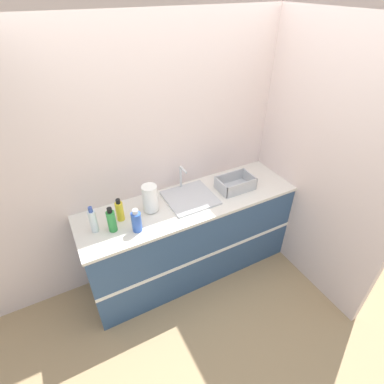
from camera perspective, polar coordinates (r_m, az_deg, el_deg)
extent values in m
plane|color=tan|center=(3.33, 2.19, -17.54)|extent=(12.00, 12.00, 0.00)
cube|color=silver|center=(2.90, -3.53, 7.60)|extent=(4.51, 0.06, 2.60)
cube|color=silver|center=(3.22, 17.15, 9.03)|extent=(0.06, 2.61, 2.60)
cube|color=#33517A|center=(3.16, -0.38, -8.67)|extent=(2.11, 0.61, 0.91)
cube|color=white|center=(2.98, 2.35, -12.25)|extent=(2.11, 0.01, 0.04)
cube|color=silver|center=(2.85, -0.42, -1.93)|extent=(2.13, 0.63, 0.03)
cube|color=silver|center=(2.87, -0.36, -1.10)|extent=(0.45, 0.44, 0.02)
cylinder|color=silver|center=(2.94, -2.15, 2.90)|extent=(0.02, 0.02, 0.23)
cylinder|color=silver|center=(2.83, -1.66, 4.26)|extent=(0.02, 0.12, 0.02)
cylinder|color=#4C4C51|center=(2.76, -7.76, -3.34)|extent=(0.10, 0.10, 0.01)
cylinder|color=white|center=(2.68, -7.98, -1.17)|extent=(0.14, 0.14, 0.25)
cube|color=#B7BABF|center=(3.04, 8.17, 0.81)|extent=(0.36, 0.23, 0.01)
cube|color=#B7BABF|center=(2.93, 9.48, 0.74)|extent=(0.36, 0.01, 0.12)
cube|color=#B7BABF|center=(3.08, 7.11, 2.82)|extent=(0.36, 0.01, 0.12)
cube|color=#B7BABF|center=(2.92, 5.48, 0.94)|extent=(0.01, 0.23, 0.12)
cube|color=#B7BABF|center=(3.09, 10.90, 2.62)|extent=(0.01, 0.23, 0.12)
cylinder|color=yellow|center=(2.65, -13.59, -3.60)|extent=(0.07, 0.07, 0.18)
cylinder|color=black|center=(2.59, -13.92, -1.74)|extent=(0.04, 0.04, 0.04)
cylinder|color=silver|center=(2.59, -18.29, -5.34)|extent=(0.06, 0.06, 0.20)
cylinder|color=#334C9E|center=(2.51, -18.81, -3.19)|extent=(0.03, 0.03, 0.04)
cylinder|color=#2D8C3D|center=(2.56, -15.05, -5.41)|extent=(0.07, 0.07, 0.19)
cylinder|color=black|center=(2.48, -15.46, -3.37)|extent=(0.04, 0.04, 0.04)
cylinder|color=#2D56B7|center=(2.52, -10.50, -5.64)|extent=(0.08, 0.08, 0.18)
cylinder|color=silver|center=(2.45, -10.77, -3.72)|extent=(0.05, 0.05, 0.04)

